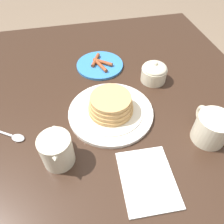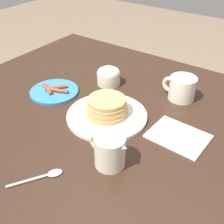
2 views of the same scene
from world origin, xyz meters
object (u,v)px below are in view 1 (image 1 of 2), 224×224
at_px(side_plate_bacon, 99,65).
at_px(coffee_mug, 211,127).
at_px(napkin, 147,179).
at_px(pancake_plate, 111,108).
at_px(sugar_bowl, 154,72).
at_px(spoon, 11,135).
at_px(creamer_pitcher, 57,150).

bearing_deg(side_plate_bacon, coffee_mug, -149.07).
distance_m(coffee_mug, napkin, 0.23).
bearing_deg(pancake_plate, sugar_bowl, -55.60).
bearing_deg(side_plate_bacon, sugar_bowl, -125.38).
height_order(pancake_plate, spoon, pancake_plate).
xyz_separation_m(side_plate_bacon, sugar_bowl, (-0.13, -0.18, 0.03)).
relative_size(creamer_pitcher, napkin, 0.71).
bearing_deg(creamer_pitcher, coffee_mug, -92.22).
relative_size(coffee_mug, spoon, 0.98).
xyz_separation_m(side_plate_bacon, creamer_pitcher, (-0.39, 0.18, 0.04)).
distance_m(pancake_plate, coffee_mug, 0.30).
bearing_deg(napkin, creamer_pitcher, 63.64).
distance_m(creamer_pitcher, sugar_bowl, 0.45).
relative_size(side_plate_bacon, creamer_pitcher, 1.46).
bearing_deg(spoon, pancake_plate, -85.57).
xyz_separation_m(pancake_plate, coffee_mug, (-0.15, -0.25, 0.02)).
bearing_deg(coffee_mug, creamer_pitcher, 87.78).
xyz_separation_m(creamer_pitcher, spoon, (0.11, 0.14, -0.05)).
xyz_separation_m(napkin, spoon, (0.22, 0.35, 0.00)).
relative_size(sugar_bowl, spoon, 0.71).
height_order(pancake_plate, napkin, pancake_plate).
relative_size(pancake_plate, sugar_bowl, 2.94).
xyz_separation_m(side_plate_bacon, spoon, (-0.28, 0.31, -0.00)).
height_order(side_plate_bacon, creamer_pitcher, creamer_pitcher).
xyz_separation_m(pancake_plate, sugar_bowl, (0.13, -0.19, 0.01)).
distance_m(sugar_bowl, spoon, 0.52).
bearing_deg(pancake_plate, napkin, -170.12).
xyz_separation_m(pancake_plate, spoon, (-0.02, 0.31, -0.02)).
height_order(side_plate_bacon, spoon, side_plate_bacon).
height_order(pancake_plate, coffee_mug, coffee_mug).
height_order(napkin, spoon, spoon).
height_order(side_plate_bacon, napkin, side_plate_bacon).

